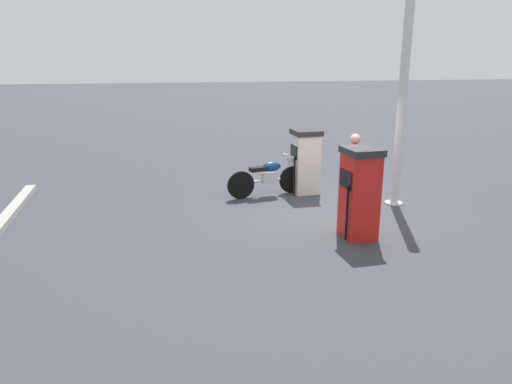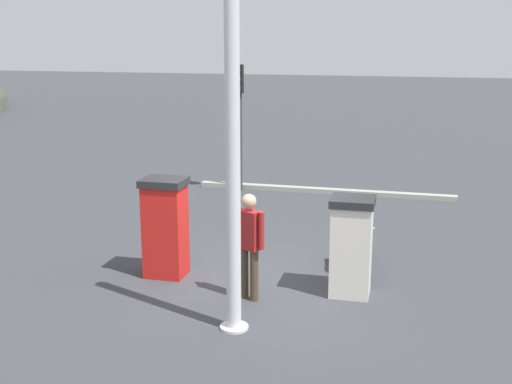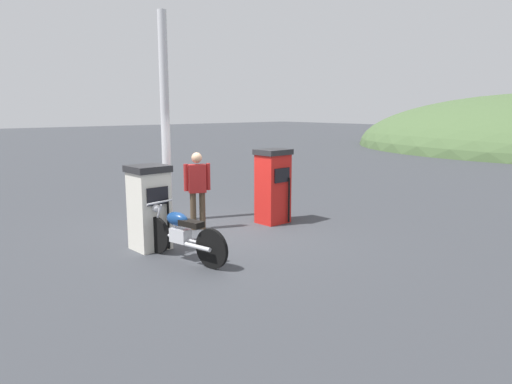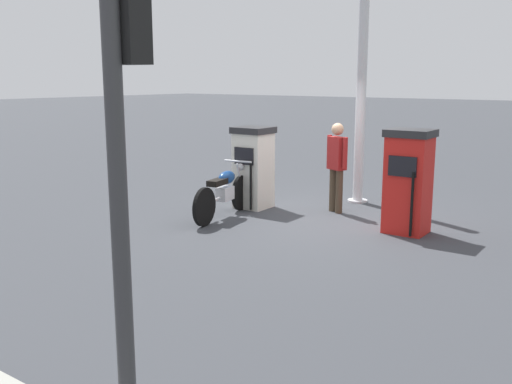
% 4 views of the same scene
% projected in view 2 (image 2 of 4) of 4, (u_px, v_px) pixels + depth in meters
% --- Properties ---
extents(ground_plane, '(120.00, 120.00, 0.00)m').
position_uv_depth(ground_plane, '(256.00, 282.00, 10.77)').
color(ground_plane, '#383A3F').
extents(fuel_pump_near, '(0.69, 0.69, 1.57)m').
position_uv_depth(fuel_pump_near, '(351.00, 246.00, 10.11)').
color(fuel_pump_near, silver).
rests_on(fuel_pump_near, ground).
extents(fuel_pump_far, '(0.65, 0.73, 1.68)m').
position_uv_depth(fuel_pump_far, '(165.00, 227.00, 10.91)').
color(fuel_pump_far, red).
rests_on(fuel_pump_far, ground).
extents(motorcycle_near_pump, '(2.01, 0.61, 0.97)m').
position_uv_depth(motorcycle_near_pump, '(354.00, 246.00, 11.11)').
color(motorcycle_near_pump, black).
rests_on(motorcycle_near_pump, ground).
extents(attendant_person, '(0.33, 0.56, 1.67)m').
position_uv_depth(attendant_person, '(249.00, 239.00, 9.89)').
color(attendant_person, '#473828').
rests_on(attendant_person, ground).
extents(roadside_traffic_light, '(0.38, 0.25, 3.29)m').
position_uv_depth(roadside_traffic_light, '(239.00, 105.00, 16.68)').
color(roadside_traffic_light, '#38383A').
rests_on(roadside_traffic_light, ground).
extents(canopy_support_pole, '(0.40, 0.40, 4.69)m').
position_uv_depth(canopy_support_pole, '(233.00, 169.00, 8.54)').
color(canopy_support_pole, silver).
rests_on(canopy_support_pole, ground).
extents(road_edge_kerb, '(0.35, 6.68, 0.12)m').
position_uv_depth(road_edge_kerb, '(324.00, 191.00, 16.95)').
color(road_edge_kerb, '#9E9E93').
rests_on(road_edge_kerb, ground).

